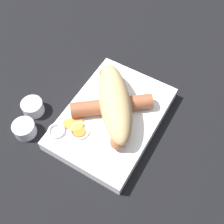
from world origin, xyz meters
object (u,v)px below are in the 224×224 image
sausage (112,106)px  condiment_cup_far (25,129)px  bread_roll (114,101)px  food_tray (112,118)px  condiment_cup_near (33,107)px

sausage → condiment_cup_far: sausage is taller
bread_roll → sausage: (0.00, -0.00, -0.02)m
food_tray → condiment_cup_far: bearing=-51.6°
food_tray → condiment_cup_near: 0.17m
sausage → condiment_cup_near: (0.07, -0.16, -0.03)m
bread_roll → condiment_cup_far: size_ratio=4.08×
bread_roll → condiment_cup_near: bearing=-65.2°
bread_roll → condiment_cup_far: bearing=-48.3°
sausage → food_tray: bearing=32.6°
bread_roll → sausage: 0.02m
bread_roll → condiment_cup_near: 0.18m
food_tray → bread_roll: bread_roll is taller
food_tray → bread_roll: bearing=-164.9°
condiment_cup_far → food_tray: bearing=128.4°
bread_roll → condiment_cup_near: bread_roll is taller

